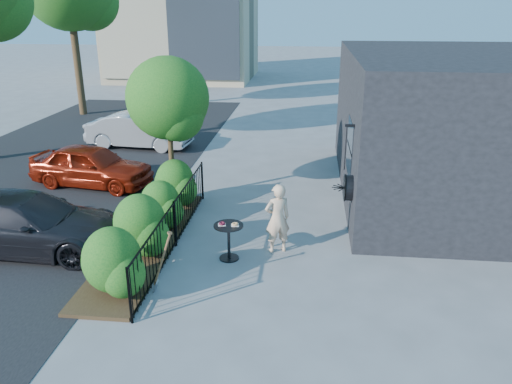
# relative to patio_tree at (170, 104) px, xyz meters

# --- Properties ---
(ground) EXTENTS (120.00, 120.00, 0.00)m
(ground) POSITION_rel_patio_tree_xyz_m (2.24, -2.76, -2.76)
(ground) COLOR gray
(ground) RESTS_ON ground
(shop_building) EXTENTS (6.22, 9.00, 4.00)m
(shop_building) POSITION_rel_patio_tree_xyz_m (7.73, 1.74, -0.76)
(shop_building) COLOR black
(shop_building) RESTS_ON ground
(fence) EXTENTS (0.05, 6.05, 1.10)m
(fence) POSITION_rel_patio_tree_xyz_m (0.74, -2.76, -2.20)
(fence) COLOR black
(fence) RESTS_ON ground
(planting_bed) EXTENTS (1.30, 6.00, 0.08)m
(planting_bed) POSITION_rel_patio_tree_xyz_m (0.04, -2.76, -2.72)
(planting_bed) COLOR #382616
(planting_bed) RESTS_ON ground
(shrubs) EXTENTS (1.10, 5.60, 1.24)m
(shrubs) POSITION_rel_patio_tree_xyz_m (0.14, -2.66, -2.06)
(shrubs) COLOR #135318
(shrubs) RESTS_ON ground
(patio_tree) EXTENTS (2.20, 2.20, 3.94)m
(patio_tree) POSITION_rel_patio_tree_xyz_m (0.00, 0.00, 0.00)
(patio_tree) COLOR #3F2B19
(patio_tree) RESTS_ON ground
(street) EXTENTS (9.00, 30.00, 0.01)m
(street) POSITION_rel_patio_tree_xyz_m (-4.76, 0.24, -2.76)
(street) COLOR black
(street) RESTS_ON ground
(cafe_table) EXTENTS (0.64, 0.64, 0.86)m
(cafe_table) POSITION_rel_patio_tree_xyz_m (2.05, -3.24, -2.20)
(cafe_table) COLOR black
(cafe_table) RESTS_ON ground
(woman) EXTENTS (0.69, 0.59, 1.60)m
(woman) POSITION_rel_patio_tree_xyz_m (3.07, -2.77, -1.96)
(woman) COLOR beige
(woman) RESTS_ON ground
(shovel) EXTENTS (0.45, 0.17, 1.31)m
(shovel) POSITION_rel_patio_tree_xyz_m (0.98, -4.70, -2.19)
(shovel) COLOR brown
(shovel) RESTS_ON ground
(car_red) EXTENTS (3.91, 2.07, 1.27)m
(car_red) POSITION_rel_patio_tree_xyz_m (-2.86, 1.01, -2.13)
(car_red) COLOR maroon
(car_red) RESTS_ON ground
(car_silver) EXTENTS (4.12, 1.78, 1.32)m
(car_silver) POSITION_rel_patio_tree_xyz_m (-2.84, 5.44, -2.10)
(car_silver) COLOR #A2A2A6
(car_silver) RESTS_ON ground
(car_darkgrey) EXTENTS (4.51, 1.84, 1.31)m
(car_darkgrey) POSITION_rel_patio_tree_xyz_m (-2.52, -3.29, -2.11)
(car_darkgrey) COLOR black
(car_darkgrey) RESTS_ON ground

